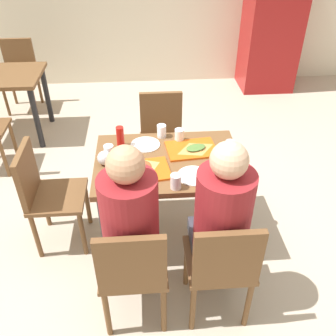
{
  "coord_description": "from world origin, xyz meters",
  "views": [
    {
      "loc": [
        -0.16,
        -2.15,
        2.22
      ],
      "look_at": [
        0.0,
        0.0,
        0.66
      ],
      "focal_mm": 39.65,
      "sensor_mm": 36.0,
      "label": 1
    }
  ],
  "objects_px": {
    "chair_near_right": "(222,264)",
    "paper_plate_near_edge": "(194,176)",
    "chair_left_end": "(45,191)",
    "background_chair_far": "(19,69)",
    "plastic_cup_b": "(176,182)",
    "condiment_bottle": "(120,137)",
    "chair_near_left": "(133,269)",
    "drink_fridge": "(273,18)",
    "chair_far_side": "(162,133)",
    "plastic_cup_a": "(162,131)",
    "main_table": "(168,172)",
    "person_in_brown_jacket": "(221,216)",
    "plastic_cup_d": "(179,135)",
    "plastic_cup_c": "(109,152)",
    "pizza_slice_a": "(141,167)",
    "pizza_slice_b": "(196,148)",
    "foil_bundle": "(105,158)",
    "background_table": "(0,85)",
    "soda_can": "(230,148)",
    "person_in_red": "(131,221)",
    "paper_plate_center": "(145,145)",
    "tray_red_near": "(143,171)"
  },
  "relations": [
    {
      "from": "person_in_red",
      "to": "tray_red_near",
      "type": "bearing_deg",
      "value": 80.93
    },
    {
      "from": "main_table",
      "to": "person_in_brown_jacket",
      "type": "bearing_deg",
      "value": -67.25
    },
    {
      "from": "chair_left_end",
      "to": "background_chair_far",
      "type": "xyz_separation_m",
      "value": [
        -0.78,
        2.44,
        0.0
      ]
    },
    {
      "from": "main_table",
      "to": "plastic_cup_d",
      "type": "bearing_deg",
      "value": 66.9
    },
    {
      "from": "chair_near_left",
      "to": "paper_plate_center",
      "type": "bearing_deg",
      "value": 83.86
    },
    {
      "from": "chair_far_side",
      "to": "pizza_slice_a",
      "type": "relative_size",
      "value": 3.35
    },
    {
      "from": "main_table",
      "to": "chair_left_end",
      "type": "relative_size",
      "value": 1.21
    },
    {
      "from": "pizza_slice_b",
      "to": "chair_near_right",
      "type": "bearing_deg",
      "value": -86.69
    },
    {
      "from": "plastic_cup_a",
      "to": "condiment_bottle",
      "type": "distance_m",
      "value": 0.33
    },
    {
      "from": "soda_can",
      "to": "foil_bundle",
      "type": "height_order",
      "value": "soda_can"
    },
    {
      "from": "tray_red_near",
      "to": "chair_far_side",
      "type": "bearing_deg",
      "value": 78.47
    },
    {
      "from": "chair_far_side",
      "to": "soda_can",
      "type": "relative_size",
      "value": 6.99
    },
    {
      "from": "chair_near_right",
      "to": "background_chair_far",
      "type": "relative_size",
      "value": 1.0
    },
    {
      "from": "tray_red_near",
      "to": "paper_plate_near_edge",
      "type": "xyz_separation_m",
      "value": [
        0.34,
        -0.07,
        -0.0
      ]
    },
    {
      "from": "main_table",
      "to": "chair_near_right",
      "type": "xyz_separation_m",
      "value": [
        0.26,
        -0.76,
        -0.12
      ]
    },
    {
      "from": "paper_plate_center",
      "to": "background_table",
      "type": "bearing_deg",
      "value": 135.45
    },
    {
      "from": "plastic_cup_c",
      "to": "background_table",
      "type": "relative_size",
      "value": 0.11
    },
    {
      "from": "pizza_slice_b",
      "to": "foil_bundle",
      "type": "relative_size",
      "value": 2.5
    },
    {
      "from": "pizza_slice_b",
      "to": "drink_fridge",
      "type": "xyz_separation_m",
      "value": [
        1.39,
        2.75,
        0.2
      ]
    },
    {
      "from": "plastic_cup_b",
      "to": "condiment_bottle",
      "type": "relative_size",
      "value": 0.62
    },
    {
      "from": "main_table",
      "to": "pizza_slice_b",
      "type": "distance_m",
      "value": 0.27
    },
    {
      "from": "chair_far_side",
      "to": "plastic_cup_a",
      "type": "xyz_separation_m",
      "value": [
        -0.03,
        -0.44,
        0.28
      ]
    },
    {
      "from": "pizza_slice_b",
      "to": "foil_bundle",
      "type": "bearing_deg",
      "value": -169.95
    },
    {
      "from": "chair_near_left",
      "to": "drink_fridge",
      "type": "bearing_deg",
      "value": 62.71
    },
    {
      "from": "chair_near_right",
      "to": "tray_red_near",
      "type": "distance_m",
      "value": 0.8
    },
    {
      "from": "chair_far_side",
      "to": "plastic_cup_d",
      "type": "relative_size",
      "value": 8.53
    },
    {
      "from": "person_in_red",
      "to": "plastic_cup_a",
      "type": "relative_size",
      "value": 12.63
    },
    {
      "from": "chair_left_end",
      "to": "pizza_slice_a",
      "type": "distance_m",
      "value": 0.76
    },
    {
      "from": "chair_left_end",
      "to": "pizza_slice_b",
      "type": "relative_size",
      "value": 3.4
    },
    {
      "from": "main_table",
      "to": "background_table",
      "type": "height_order",
      "value": "same"
    },
    {
      "from": "chair_near_right",
      "to": "paper_plate_near_edge",
      "type": "bearing_deg",
      "value": 100.62
    },
    {
      "from": "plastic_cup_c",
      "to": "background_chair_far",
      "type": "height_order",
      "value": "background_chair_far"
    },
    {
      "from": "pizza_slice_a",
      "to": "plastic_cup_b",
      "type": "xyz_separation_m",
      "value": [
        0.22,
        -0.21,
        0.03
      ]
    },
    {
      "from": "main_table",
      "to": "plastic_cup_c",
      "type": "relative_size",
      "value": 10.34
    },
    {
      "from": "plastic_cup_b",
      "to": "paper_plate_near_edge",
      "type": "bearing_deg",
      "value": 40.88
    },
    {
      "from": "soda_can",
      "to": "background_chair_far",
      "type": "bearing_deg",
      "value": 131.19
    },
    {
      "from": "plastic_cup_d",
      "to": "paper_plate_center",
      "type": "bearing_deg",
      "value": -171.79
    },
    {
      "from": "person_in_brown_jacket",
      "to": "plastic_cup_d",
      "type": "relative_size",
      "value": 12.63
    },
    {
      "from": "person_in_brown_jacket",
      "to": "drink_fridge",
      "type": "height_order",
      "value": "drink_fridge"
    },
    {
      "from": "plastic_cup_d",
      "to": "person_in_brown_jacket",
      "type": "bearing_deg",
      "value": -79.76
    },
    {
      "from": "main_table",
      "to": "paper_plate_near_edge",
      "type": "bearing_deg",
      "value": -52.9
    },
    {
      "from": "plastic_cup_c",
      "to": "foil_bundle",
      "type": "xyz_separation_m",
      "value": [
        -0.03,
        -0.07,
        0.0
      ]
    },
    {
      "from": "plastic_cup_d",
      "to": "background_chair_far",
      "type": "relative_size",
      "value": 0.12
    },
    {
      "from": "person_in_brown_jacket",
      "to": "drink_fridge",
      "type": "bearing_deg",
      "value": 68.81
    },
    {
      "from": "chair_near_left",
      "to": "plastic_cup_b",
      "type": "bearing_deg",
      "value": 57.11
    },
    {
      "from": "main_table",
      "to": "chair_near_right",
      "type": "height_order",
      "value": "chair_near_right"
    },
    {
      "from": "plastic_cup_c",
      "to": "paper_plate_center",
      "type": "bearing_deg",
      "value": 29.99
    },
    {
      "from": "person_in_brown_jacket",
      "to": "foil_bundle",
      "type": "height_order",
      "value": "person_in_brown_jacket"
    },
    {
      "from": "plastic_cup_c",
      "to": "plastic_cup_a",
      "type": "bearing_deg",
      "value": 33.95
    },
    {
      "from": "drink_fridge",
      "to": "background_chair_far",
      "type": "distance_m",
      "value": 3.34
    }
  ]
}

